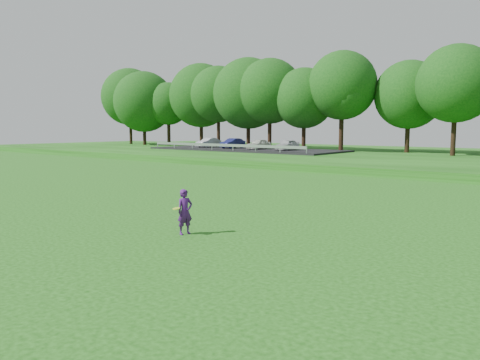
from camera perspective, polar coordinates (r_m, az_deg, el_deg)
The scene contains 6 objects.
ground at distance 15.83m, azimuth -5.21°, elevation -5.84°, with size 140.00×140.00×0.00m, color #16460D.
berm at distance 46.46m, azimuth 25.42°, elevation 2.07°, with size 130.00×30.00×0.60m, color #16460D.
walking_path at distance 33.07m, azimuth 19.68°, elevation 0.29°, with size 130.00×1.60×0.04m, color gray.
treeline at distance 50.48m, azimuth 26.95°, elevation 11.17°, with size 104.00×7.00×15.00m, color #0E400F, non-canonical shape.
parking_lot at distance 56.00m, azimuth 0.55°, elevation 4.02°, with size 24.00×9.00×1.38m.
woman at distance 14.84m, azimuth -6.74°, elevation -3.87°, with size 0.47×0.74×1.44m.
Camera 1 is at (10.79, -11.08, 3.37)m, focal length 35.00 mm.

